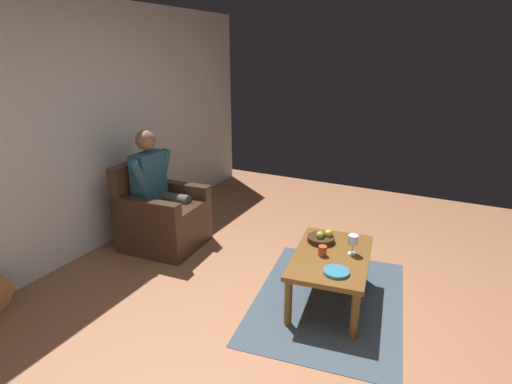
% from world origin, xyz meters
% --- Properties ---
extents(ground_plane, '(6.84, 6.84, 0.00)m').
position_xyz_m(ground_plane, '(0.00, 0.00, 0.00)').
color(ground_plane, '#9C6341').
extents(wall_back, '(6.10, 0.06, 2.50)m').
position_xyz_m(wall_back, '(0.00, -2.65, 1.25)').
color(wall_back, silver).
rests_on(wall_back, ground).
extents(rug, '(1.79, 1.41, 0.01)m').
position_xyz_m(rug, '(-0.31, -0.10, 0.00)').
color(rug, '#3D4A55').
rests_on(rug, ground).
extents(armchair, '(0.77, 0.82, 0.91)m').
position_xyz_m(armchair, '(-0.52, -2.03, 0.32)').
color(armchair, '#3E271B').
rests_on(armchair, ground).
extents(person_seated, '(0.66, 0.56, 1.25)m').
position_xyz_m(person_seated, '(-0.52, -2.05, 0.67)').
color(person_seated, '#295469').
rests_on(person_seated, ground).
extents(coffee_table, '(1.01, 0.72, 0.43)m').
position_xyz_m(coffee_table, '(-0.31, -0.10, 0.37)').
color(coffee_table, brown).
rests_on(coffee_table, ground).
extents(wine_glass_near, '(0.08, 0.08, 0.17)m').
position_xyz_m(wine_glass_near, '(-0.40, 0.04, 0.55)').
color(wine_glass_near, silver).
rests_on(wine_glass_near, coffee_table).
extents(fruit_bowl, '(0.23, 0.23, 0.11)m').
position_xyz_m(fruit_bowl, '(-0.50, -0.25, 0.47)').
color(fruit_bowl, '#342310').
rests_on(fruit_bowl, coffee_table).
extents(decorative_dish, '(0.20, 0.20, 0.02)m').
position_xyz_m(decorative_dish, '(-0.04, 0.01, 0.45)').
color(decorative_dish, teal).
rests_on(decorative_dish, coffee_table).
extents(candle_jar, '(0.07, 0.07, 0.08)m').
position_xyz_m(candle_jar, '(-0.27, -0.17, 0.47)').
color(candle_jar, '#AE4320').
rests_on(candle_jar, coffee_table).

